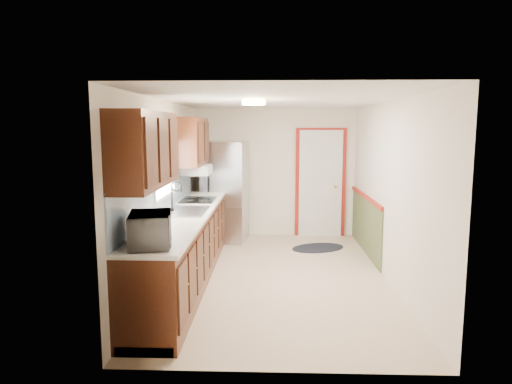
{
  "coord_description": "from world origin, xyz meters",
  "views": [
    {
      "loc": [
        -0.07,
        -6.09,
        2.04
      ],
      "look_at": [
        -0.29,
        0.22,
        1.15
      ],
      "focal_mm": 32.0,
      "sensor_mm": 36.0,
      "label": 1
    }
  ],
  "objects": [
    {
      "name": "refrigerator",
      "position": [
        -0.91,
        2.05,
        0.9
      ],
      "size": [
        0.83,
        0.79,
        1.8
      ],
      "rotation": [
        0.0,
        0.0,
        -0.13
      ],
      "color": "#B7B7BC",
      "rests_on": "ground"
    },
    {
      "name": "kitchen_run",
      "position": [
        -1.24,
        -0.29,
        0.81
      ],
      "size": [
        0.63,
        4.0,
        2.2
      ],
      "color": "#3C1A0D",
      "rests_on": "ground"
    },
    {
      "name": "ceiling_fixture",
      "position": [
        -0.3,
        -0.2,
        2.36
      ],
      "size": [
        0.3,
        0.3,
        0.06
      ],
      "primitive_type": "cylinder",
      "color": "#FFD88C",
      "rests_on": "room_shell"
    },
    {
      "name": "room_shell",
      "position": [
        0.0,
        0.0,
        1.2
      ],
      "size": [
        3.2,
        5.2,
        2.52
      ],
      "color": "#CFB292",
      "rests_on": "ground"
    },
    {
      "name": "rug",
      "position": [
        0.73,
        1.53,
        0.01
      ],
      "size": [
        1.1,
        0.94,
        0.01
      ],
      "primitive_type": "ellipsoid",
      "rotation": [
        0.0,
        0.0,
        0.42
      ],
      "color": "black",
      "rests_on": "ground"
    },
    {
      "name": "back_wall_trim",
      "position": [
        0.99,
        2.21,
        0.89
      ],
      "size": [
        1.12,
        2.3,
        2.08
      ],
      "color": "maroon",
      "rests_on": "ground"
    },
    {
      "name": "cooktop",
      "position": [
        -1.19,
        0.75,
        0.95
      ],
      "size": [
        0.5,
        0.6,
        0.02
      ],
      "primitive_type": "cube",
      "color": "black",
      "rests_on": "kitchen_run"
    },
    {
      "name": "microwave",
      "position": [
        -1.2,
        -1.95,
        1.13
      ],
      "size": [
        0.42,
        0.61,
        0.38
      ],
      "primitive_type": "imported",
      "rotation": [
        0.0,
        0.0,
        1.78
      ],
      "color": "white",
      "rests_on": "kitchen_run"
    }
  ]
}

